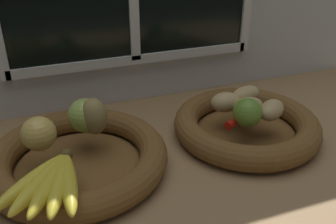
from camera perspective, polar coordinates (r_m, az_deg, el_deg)
The scene contains 13 objects.
ground_plane at distance 83.49cm, azimuth 0.70°, elevation -6.99°, with size 140.00×90.00×3.00cm, color #9E774C.
fruit_bowl_left at distance 78.55cm, azimuth -13.39°, elevation -6.75°, with size 36.08×36.08×5.53cm.
fruit_bowl_right at distance 89.48cm, azimuth 11.65°, elevation -1.96°, with size 33.47×33.47×5.53cm.
apple_green_back at distance 79.94cm, azimuth -12.30°, elevation -0.50°, with size 7.13×7.13×7.13cm, color #99B74C.
apple_golden_left at distance 76.23cm, azimuth -18.83°, elevation -3.11°, with size 6.70×6.70×6.70cm, color #DBB756.
pear_brown at distance 78.47cm, azimuth -11.07°, elevation -0.63°, with size 5.81×5.30×7.87cm, color olive.
banana_bunch_front at distance 66.36cm, azimuth -17.24°, elevation -9.96°, with size 14.51×18.02×2.69cm.
potato_small at distance 86.34cm, azimuth 15.26°, elevation 0.30°, with size 7.55×4.82×4.31cm, color tan.
potato_back at distance 92.00cm, azimuth 11.60°, elevation 2.50°, with size 8.15×4.43×4.33cm, color tan.
potato_oblong at distance 87.58cm, azimuth 8.63°, elevation 1.48°, with size 6.90×5.19×4.48cm, color tan.
potato_large at distance 87.18cm, azimuth 11.96°, elevation 0.87°, with size 6.99×4.81×4.00cm, color tan.
lime_near at distance 81.95cm, azimuth 11.84°, elevation -0.06°, with size 6.24×6.24×6.24cm, color olive.
chili_pepper at distance 84.80cm, azimuth 11.35°, elevation -0.67°, with size 1.92×1.92×11.85cm, color red.
Camera 1 is at (-24.53, -64.03, 46.14)cm, focal length 40.58 mm.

